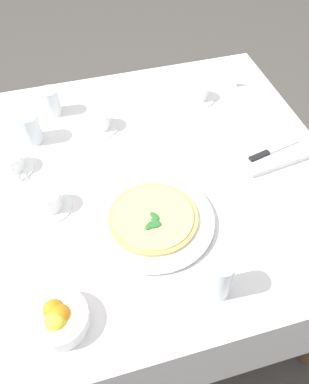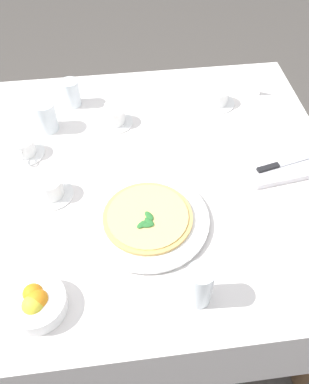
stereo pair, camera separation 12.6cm
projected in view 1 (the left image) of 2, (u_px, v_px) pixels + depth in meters
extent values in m
plane|color=#4C4742|center=(155.00, 282.00, 1.89)|extent=(8.00, 8.00, 0.00)
cube|color=white|center=(156.00, 175.00, 1.35)|extent=(1.16, 1.16, 0.02)
cube|color=white|center=(216.00, 365.00, 1.11)|extent=(1.16, 0.01, 0.28)
cube|color=white|center=(119.00, 106.00, 1.83)|extent=(1.16, 0.01, 0.28)
cube|color=white|center=(302.00, 171.00, 1.57)|extent=(0.01, 1.16, 0.28)
cylinder|color=brown|center=(20.00, 176.00, 1.84)|extent=(0.06, 0.06, 0.70)
cylinder|color=brown|center=(224.00, 136.00, 2.02)|extent=(0.06, 0.06, 0.70)
cylinder|color=white|center=(153.00, 222.00, 1.21)|extent=(0.21, 0.21, 0.01)
cylinder|color=white|center=(153.00, 220.00, 1.21)|extent=(0.36, 0.36, 0.01)
cylinder|color=#DBAD60|center=(153.00, 218.00, 1.20)|extent=(0.26, 0.26, 0.01)
cylinder|color=#EFD17A|center=(153.00, 216.00, 1.19)|extent=(0.23, 0.23, 0.00)
ellipsoid|color=#2D7533|center=(154.00, 225.00, 1.17)|extent=(0.04, 0.02, 0.01)
ellipsoid|color=#2D7533|center=(156.00, 222.00, 1.17)|extent=(0.03, 0.04, 0.01)
ellipsoid|color=#2D7533|center=(149.00, 225.00, 1.17)|extent=(0.04, 0.04, 0.01)
ellipsoid|color=#2D7533|center=(155.00, 216.00, 1.19)|extent=(0.03, 0.04, 0.01)
cylinder|color=white|center=(14.00, 168.00, 1.36)|extent=(0.13, 0.13, 0.01)
cylinder|color=white|center=(12.00, 161.00, 1.33)|extent=(0.08, 0.08, 0.05)
torus|color=white|center=(12.00, 171.00, 1.30)|extent=(0.01, 0.04, 0.03)
cylinder|color=black|center=(10.00, 156.00, 1.32)|extent=(0.07, 0.07, 0.00)
cylinder|color=white|center=(51.00, 207.00, 1.25)|extent=(0.13, 0.13, 0.01)
cylinder|color=white|center=(49.00, 200.00, 1.23)|extent=(0.08, 0.08, 0.06)
torus|color=white|center=(34.00, 194.00, 1.24)|extent=(0.03, 0.03, 0.03)
cylinder|color=black|center=(47.00, 194.00, 1.21)|extent=(0.07, 0.07, 0.00)
cylinder|color=white|center=(197.00, 98.00, 1.60)|extent=(0.13, 0.13, 0.01)
cylinder|color=white|center=(198.00, 92.00, 1.58)|extent=(0.08, 0.08, 0.05)
torus|color=white|center=(190.00, 85.00, 1.60)|extent=(0.02, 0.04, 0.03)
cylinder|color=black|center=(199.00, 87.00, 1.56)|extent=(0.07, 0.07, 0.00)
cylinder|color=white|center=(100.00, 127.00, 1.49)|extent=(0.13, 0.13, 0.01)
cylinder|color=white|center=(99.00, 120.00, 1.47)|extent=(0.08, 0.08, 0.06)
torus|color=white|center=(91.00, 113.00, 1.49)|extent=(0.02, 0.03, 0.03)
cylinder|color=black|center=(99.00, 114.00, 1.45)|extent=(0.07, 0.07, 0.00)
cylinder|color=white|center=(219.00, 278.00, 1.03)|extent=(0.07, 0.07, 0.13)
cylinder|color=silver|center=(218.00, 282.00, 1.04)|extent=(0.06, 0.06, 0.09)
cylinder|color=white|center=(30.00, 128.00, 1.41)|extent=(0.08, 0.08, 0.11)
cylinder|color=silver|center=(31.00, 133.00, 1.42)|extent=(0.07, 0.07, 0.07)
cylinder|color=white|center=(51.00, 102.00, 1.51)|extent=(0.07, 0.07, 0.10)
cylinder|color=silver|center=(52.00, 106.00, 1.52)|extent=(0.06, 0.06, 0.07)
cube|color=white|center=(270.00, 154.00, 1.39)|extent=(0.23, 0.16, 0.02)
cube|color=silver|center=(282.00, 146.00, 1.40)|extent=(0.12, 0.05, 0.01)
cube|color=black|center=(259.00, 156.00, 1.36)|extent=(0.08, 0.03, 0.01)
cylinder|color=white|center=(58.00, 319.00, 1.00)|extent=(0.15, 0.15, 0.04)
sphere|color=orange|center=(59.00, 316.00, 0.99)|extent=(0.06, 0.06, 0.06)
sphere|color=orange|center=(53.00, 310.00, 1.00)|extent=(0.05, 0.05, 0.05)
sphere|color=yellow|center=(56.00, 322.00, 0.98)|extent=(0.06, 0.06, 0.06)
cube|color=white|center=(226.00, 79.00, 1.64)|extent=(0.08, 0.05, 0.06)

